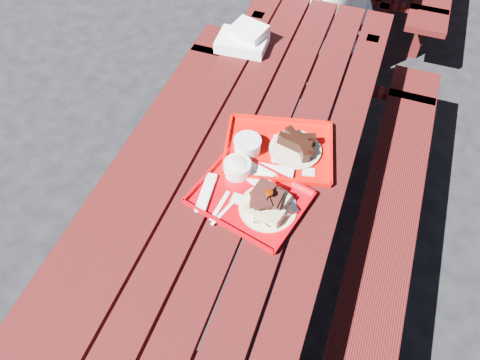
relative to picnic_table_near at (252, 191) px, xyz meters
The scene contains 5 objects.
ground 0.56m from the picnic_table_near, ahead, with size 60.00×60.00×0.00m, color black.
picnic_table_near is the anchor object (origin of this frame).
near_tray 0.27m from the picnic_table_near, 72.45° to the right, with size 0.45×0.39×0.12m.
far_tray 0.24m from the picnic_table_near, 48.75° to the left, with size 0.48×0.42×0.07m.
white_cloth 0.77m from the picnic_table_near, 112.33° to the left, with size 0.25×0.21×0.10m.
Camera 1 is at (0.35, -1.12, 2.15)m, focal length 35.00 mm.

